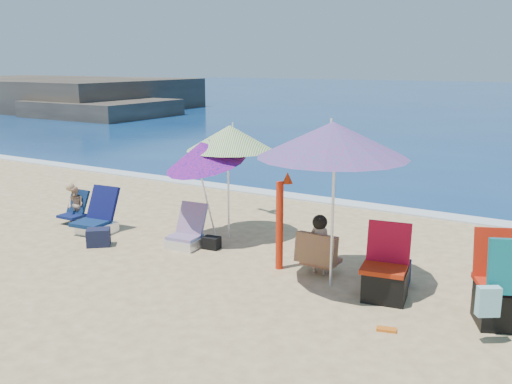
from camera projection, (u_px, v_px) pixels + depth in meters
The scene contains 17 objects.
ground at pixel (237, 286), 7.85m from camera, with size 120.00×120.00×0.00m.
foam at pixel (367, 206), 12.11m from camera, with size 120.00×0.50×0.04m.
headland at pixel (53, 99), 37.89m from camera, with size 20.50×11.50×2.60m.
umbrella_turquoise at pixel (333, 140), 7.42m from camera, with size 2.51×2.51×2.30m.
umbrella_striped at pixel (230, 138), 9.72m from camera, with size 1.96×1.96×2.00m.
umbrella_blue at pixel (203, 153), 9.47m from camera, with size 1.78×1.81×1.87m.
furled_umbrella at pixel (281, 217), 8.34m from camera, with size 0.23×0.23×1.46m.
chair_navy at pixel (97, 221), 10.26m from camera, with size 0.66×0.81×0.81m.
chair_rainbow at pixel (186, 236), 9.49m from camera, with size 0.56×0.68×0.70m.
camp_chair_left at pixel (385, 277), 7.38m from camera, with size 0.64×0.65×0.98m.
camp_chair_right at pixel (504, 292), 6.60m from camera, with size 0.83×1.20×1.14m.
person_center at pixel (319, 246), 8.18m from camera, with size 0.61×0.51×0.89m.
person_left at pixel (75, 204), 10.86m from camera, with size 0.47×0.53×0.79m.
bag_navy_a at pixel (98, 237), 9.53m from camera, with size 0.47×0.45×0.29m.
bag_black_a at pixel (212, 243), 9.40m from camera, with size 0.29×0.23×0.20m.
bag_navy_b at pixel (394, 272), 7.91m from camera, with size 0.48×0.40×0.32m.
orange_item at pixel (387, 329), 6.55m from camera, with size 0.25×0.16×0.03m.
Camera 1 is at (4.00, -6.18, 3.03)m, focal length 39.98 mm.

